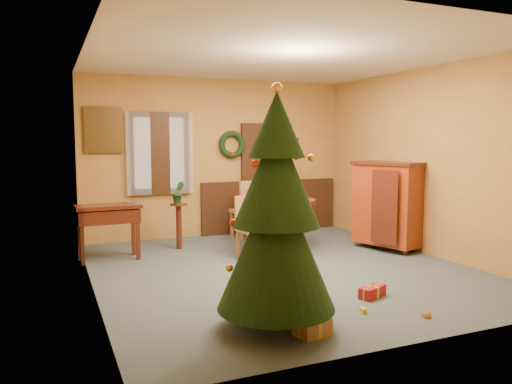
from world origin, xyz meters
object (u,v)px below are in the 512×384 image
dining_table (278,214)px  christmas_tree (276,215)px  chair_near (250,225)px  sideboard (388,203)px  writing_desk (108,218)px

dining_table → christmas_tree: 3.48m
chair_near → christmas_tree: (-0.86, -2.74, 0.59)m
sideboard → dining_table: bearing=158.2°
writing_desk → sideboard: size_ratio=0.67×
dining_table → sideboard: (1.66, -0.66, 0.19)m
dining_table → sideboard: bearing=-21.8°
chair_near → christmas_tree: 2.93m
chair_near → sideboard: size_ratio=0.66×
writing_desk → chair_near: bearing=-19.3°
sideboard → writing_desk: bearing=166.9°
writing_desk → sideboard: bearing=-13.1°
dining_table → chair_near: size_ratio=1.28×
dining_table → chair_near: chair_near is taller
dining_table → writing_desk: (-2.63, 0.34, 0.05)m
chair_near → writing_desk: bearing=160.7°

